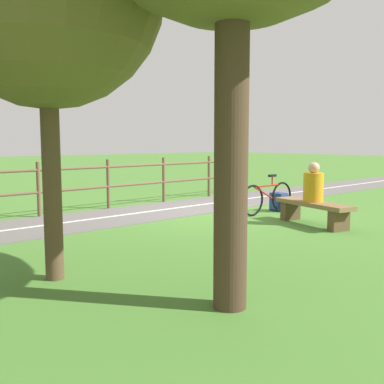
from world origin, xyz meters
TOP-DOWN VIEW (x-y plane):
  - ground_plane at (0.00, 0.00)m, footprint 80.00×80.00m
  - paved_path at (0.83, 4.00)m, footprint 3.55×36.05m
  - path_centre_line at (0.83, 4.00)m, footprint 1.44×31.98m
  - bench at (-2.31, -0.27)m, footprint 1.77×0.78m
  - person_seated at (-2.29, -0.27)m, footprint 0.44×0.44m
  - bicycle at (-0.87, -0.65)m, footprint 0.09×1.65m
  - backpack at (-0.79, -1.13)m, footprint 0.35×0.31m
  - fence_roadside at (1.91, 3.30)m, footprint 1.09×13.73m

SIDE VIEW (x-z plane):
  - ground_plane at x=0.00m, z-range 0.00..0.00m
  - paved_path at x=0.83m, z-range 0.00..0.02m
  - path_centre_line at x=0.83m, z-range 0.02..0.02m
  - backpack at x=-0.79m, z-range 0.00..0.41m
  - bench at x=-2.31m, z-range 0.09..0.53m
  - bicycle at x=-0.87m, z-range -0.07..0.78m
  - fence_roadside at x=1.91m, z-range 0.10..1.25m
  - person_seated at x=-2.29m, z-range 0.38..1.12m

